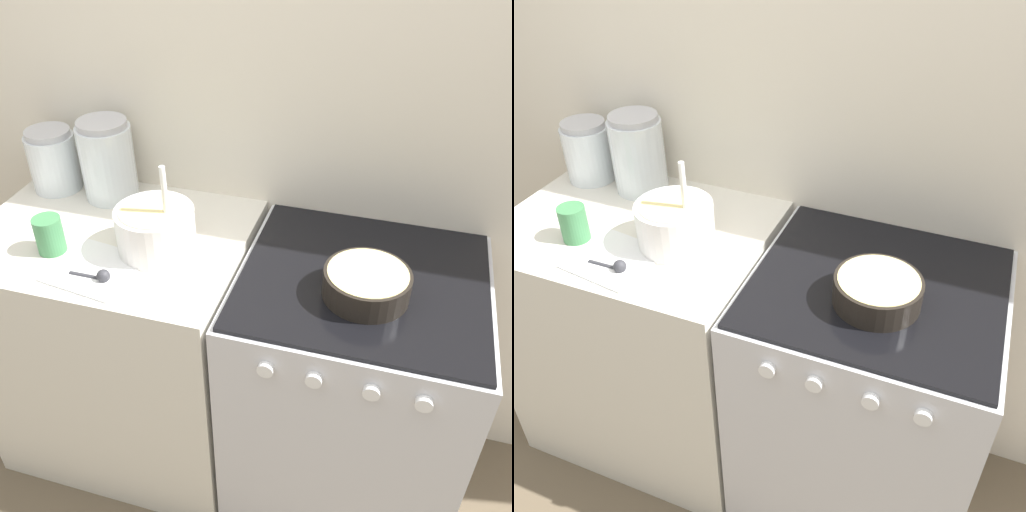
# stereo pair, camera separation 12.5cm
# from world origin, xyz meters

# --- Properties ---
(wall_back) EXTENTS (4.62, 0.05, 2.40)m
(wall_back) POSITION_xyz_m (0.00, 0.64, 1.20)
(wall_back) COLOR beige
(wall_back) RESTS_ON ground_plane
(countertop_cabinet) EXTENTS (0.81, 0.62, 0.91)m
(countertop_cabinet) POSITION_xyz_m (-0.40, 0.31, 0.45)
(countertop_cabinet) COLOR silver
(countertop_cabinet) RESTS_ON ground_plane
(stove) EXTENTS (0.67, 0.64, 0.91)m
(stove) POSITION_xyz_m (0.35, 0.31, 0.45)
(stove) COLOR silver
(stove) RESTS_ON ground_plane
(mixing_bowl) EXTENTS (0.22, 0.22, 0.27)m
(mixing_bowl) POSITION_xyz_m (-0.23, 0.28, 0.98)
(mixing_bowl) COLOR white
(mixing_bowl) RESTS_ON countertop_cabinet
(baking_pan) EXTENTS (0.22, 0.22, 0.08)m
(baking_pan) POSITION_xyz_m (0.36, 0.24, 0.95)
(baking_pan) COLOR black
(baking_pan) RESTS_ON stove
(storage_jar_left) EXTENTS (0.16, 0.16, 0.20)m
(storage_jar_left) POSITION_xyz_m (-0.69, 0.51, 0.99)
(storage_jar_left) COLOR silver
(storage_jar_left) RESTS_ON countertop_cabinet
(storage_jar_middle) EXTENTS (0.17, 0.17, 0.26)m
(storage_jar_middle) POSITION_xyz_m (-0.49, 0.51, 1.02)
(storage_jar_middle) COLOR silver
(storage_jar_middle) RESTS_ON countertop_cabinet
(tin_can) EXTENTS (0.08, 0.08, 0.11)m
(tin_can) POSITION_xyz_m (-0.51, 0.19, 0.96)
(tin_can) COLOR #3F7F4C
(tin_can) RESTS_ON countertop_cabinet
(recipe_page) EXTENTS (0.25, 0.24, 0.01)m
(recipe_page) POSITION_xyz_m (-0.35, 0.14, 0.91)
(recipe_page) COLOR white
(recipe_page) RESTS_ON countertop_cabinet
(measuring_spoon) EXTENTS (0.12, 0.04, 0.04)m
(measuring_spoon) POSITION_xyz_m (-0.32, 0.10, 0.92)
(measuring_spoon) COLOR #333338
(measuring_spoon) RESTS_ON countertop_cabinet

